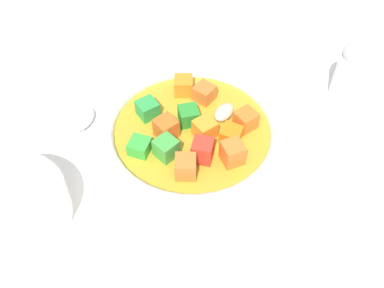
{
  "coord_description": "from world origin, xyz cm",
  "views": [
    {
      "loc": [
        -7.43,
        -26.32,
        35.7
      ],
      "look_at": [
        0.0,
        0.0,
        2.46
      ],
      "focal_mm": 41.95,
      "sensor_mm": 36.0,
      "label": 1
    }
  ],
  "objects_px": {
    "soup_bowl_main": "(192,141)",
    "spoon": "(109,83)",
    "side_bowl_small": "(13,206)",
    "pepper_shaker": "(349,71)"
  },
  "relations": [
    {
      "from": "soup_bowl_main",
      "to": "side_bowl_small",
      "type": "bearing_deg",
      "value": -173.1
    },
    {
      "from": "spoon",
      "to": "side_bowl_small",
      "type": "bearing_deg",
      "value": 0.55
    },
    {
      "from": "spoon",
      "to": "pepper_shaker",
      "type": "xyz_separation_m",
      "value": [
        0.25,
        -0.09,
        0.03
      ]
    },
    {
      "from": "soup_bowl_main",
      "to": "spoon",
      "type": "xyz_separation_m",
      "value": [
        -0.06,
        0.13,
        -0.02
      ]
    },
    {
      "from": "soup_bowl_main",
      "to": "spoon",
      "type": "height_order",
      "value": "soup_bowl_main"
    },
    {
      "from": "pepper_shaker",
      "to": "side_bowl_small",
      "type": "bearing_deg",
      "value": -170.04
    },
    {
      "from": "spoon",
      "to": "pepper_shaker",
      "type": "distance_m",
      "value": 0.27
    },
    {
      "from": "soup_bowl_main",
      "to": "spoon",
      "type": "distance_m",
      "value": 0.15
    },
    {
      "from": "spoon",
      "to": "pepper_shaker",
      "type": "relative_size",
      "value": 2.17
    },
    {
      "from": "side_bowl_small",
      "to": "soup_bowl_main",
      "type": "bearing_deg",
      "value": 6.9
    }
  ]
}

